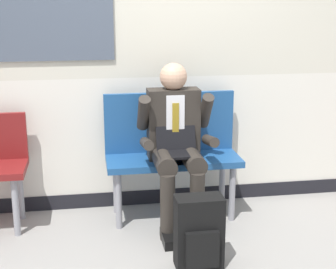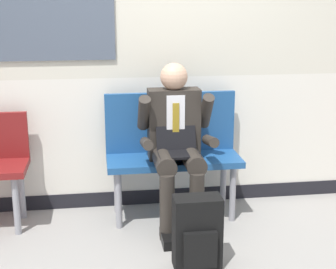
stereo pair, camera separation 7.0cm
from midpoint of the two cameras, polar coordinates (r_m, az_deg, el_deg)
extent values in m
plane|color=gray|center=(3.91, -1.37, -11.10)|extent=(18.00, 18.00, 0.00)
cube|color=silver|center=(4.30, -2.63, 0.12)|extent=(5.79, 0.12, 0.98)
cube|color=black|center=(4.48, -2.54, -6.71)|extent=(5.79, 0.14, 0.13)
cube|color=navy|center=(4.03, 0.08, -2.92)|extent=(1.06, 0.42, 0.05)
cube|color=navy|center=(4.13, -0.32, 1.41)|extent=(1.06, 0.04, 0.49)
cylinder|color=gray|center=(3.93, -6.10, -7.41)|extent=(0.05, 0.05, 0.46)
cylinder|color=gray|center=(4.21, -6.34, -5.85)|extent=(0.05, 0.05, 0.46)
cylinder|color=gray|center=(4.07, 6.74, -6.61)|extent=(0.05, 0.05, 0.46)
cylinder|color=gray|center=(4.34, 5.65, -5.17)|extent=(0.05, 0.05, 0.46)
cylinder|color=gray|center=(3.97, -17.27, -7.80)|extent=(0.05, 0.05, 0.46)
cylinder|color=gray|center=(4.25, -16.75, -6.24)|extent=(0.05, 0.05, 0.46)
cylinder|color=#2D2823|center=(3.80, -1.04, -2.97)|extent=(0.15, 0.40, 0.15)
cylinder|color=#2D2823|center=(3.73, -0.59, -8.23)|extent=(0.11, 0.11, 0.51)
cube|color=black|center=(3.76, -0.44, -11.63)|extent=(0.10, 0.26, 0.07)
cylinder|color=#2D2823|center=(3.83, 2.22, -2.81)|extent=(0.15, 0.40, 0.15)
cylinder|color=#2D2823|center=(3.76, 2.75, -8.00)|extent=(0.11, 0.11, 0.51)
cube|color=black|center=(3.80, 2.90, -11.37)|extent=(0.10, 0.26, 0.07)
cube|color=#2D2823|center=(3.95, 0.09, 1.22)|extent=(0.40, 0.18, 0.55)
cube|color=silver|center=(3.84, 0.32, 1.61)|extent=(0.14, 0.01, 0.38)
cube|color=olive|center=(3.85, 0.33, 1.15)|extent=(0.05, 0.01, 0.33)
sphere|color=tan|center=(3.88, 0.09, 6.53)|extent=(0.21, 0.21, 0.21)
cylinder|color=#2D2823|center=(3.82, -3.30, 2.43)|extent=(0.09, 0.25, 0.30)
cylinder|color=#2D2823|center=(3.71, -2.97, -1.05)|extent=(0.08, 0.27, 0.12)
cylinder|color=#2D2823|center=(3.90, 3.74, 2.68)|extent=(0.09, 0.25, 0.30)
cylinder|color=#2D2823|center=(3.79, 4.26, -0.72)|extent=(0.08, 0.27, 0.12)
cube|color=black|center=(3.77, 0.68, -2.23)|extent=(0.30, 0.22, 0.02)
cube|color=black|center=(3.86, 0.35, -0.11)|extent=(0.30, 0.08, 0.21)
cube|color=black|center=(3.38, 2.89, -10.91)|extent=(0.31, 0.17, 0.49)
cube|color=black|center=(3.32, 3.26, -12.85)|extent=(0.22, 0.04, 0.25)
camera|label=1|loc=(0.04, -90.54, -0.15)|focal=54.12mm
camera|label=2|loc=(0.04, 89.46, 0.15)|focal=54.12mm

